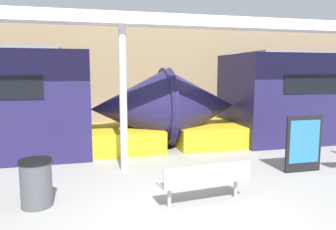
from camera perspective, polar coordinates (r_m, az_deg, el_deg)
ground_plane at (r=5.87m, az=4.11°, el=-17.82°), size 60.00×60.00×0.00m
station_wall at (r=14.81m, az=-7.98°, el=7.55°), size 56.00×0.20×5.00m
bench_near at (r=6.38m, az=6.58°, el=-10.97°), size 1.82×0.62×0.79m
trash_bin at (r=6.70m, az=-21.97°, el=-10.91°), size 0.60×0.60×0.90m
poster_board at (r=8.87m, az=22.55°, el=-4.66°), size 0.99×0.07×1.42m
support_column_near at (r=8.24m, az=-7.80°, el=2.67°), size 0.19×0.19×3.62m
canopy_beam at (r=8.30m, az=-8.06°, el=16.22°), size 28.00×0.60×0.28m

